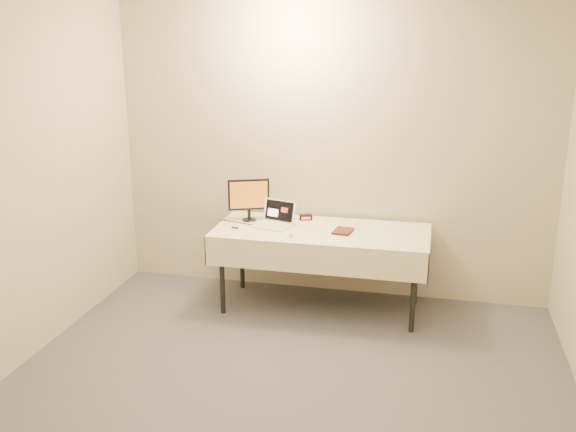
% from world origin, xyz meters
% --- Properties ---
extents(back_wall, '(4.00, 0.10, 2.70)m').
position_xyz_m(back_wall, '(0.00, 2.50, 1.35)').
color(back_wall, beige).
rests_on(back_wall, ground).
extents(table, '(1.86, 0.81, 0.74)m').
position_xyz_m(table, '(0.00, 2.05, 0.68)').
color(table, black).
rests_on(table, ground).
extents(laptop, '(0.38, 0.35, 0.22)m').
position_xyz_m(laptop, '(-0.42, 2.07, 0.79)').
color(laptop, white).
rests_on(laptop, table).
extents(monitor, '(0.36, 0.17, 0.38)m').
position_xyz_m(monitor, '(-0.69, 2.17, 0.96)').
color(monitor, black).
rests_on(monitor, table).
extents(book, '(0.15, 0.04, 0.21)m').
position_xyz_m(book, '(0.11, 2.03, 0.84)').
color(book, maroon).
rests_on(book, table).
extents(alarm_clock, '(0.12, 0.08, 0.05)m').
position_xyz_m(alarm_clock, '(-0.19, 2.31, 0.76)').
color(alarm_clock, black).
rests_on(alarm_clock, table).
extents(clicker, '(0.06, 0.09, 0.02)m').
position_xyz_m(clicker, '(-0.22, 1.81, 0.75)').
color(clicker, '#BABABC').
rests_on(clicker, table).
extents(paper_form, '(0.21, 0.34, 0.00)m').
position_xyz_m(paper_form, '(0.43, 1.94, 0.74)').
color(paper_form, '#B3E0B2').
rests_on(paper_form, table).
extents(usb_dongle, '(0.06, 0.03, 0.01)m').
position_xyz_m(usb_dongle, '(-0.75, 1.91, 0.74)').
color(usb_dongle, black).
rests_on(usb_dongle, table).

